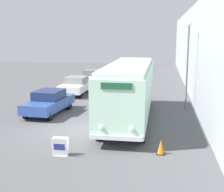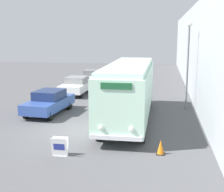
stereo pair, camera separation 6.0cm
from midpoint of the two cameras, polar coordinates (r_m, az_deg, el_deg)
ground_plane at (r=17.13m, az=-6.21°, el=-6.12°), size 80.00×80.00×0.00m
building_wall_right at (r=25.90m, az=14.93°, el=7.75°), size 0.30×60.00×7.40m
vintage_bus at (r=18.38m, az=3.23°, el=1.30°), size 2.44×10.36×3.41m
sign_board at (r=13.52m, az=-9.42°, el=-9.19°), size 0.70×0.31×0.82m
streetlamp at (r=21.74m, az=13.85°, el=7.74°), size 0.36×0.36×5.94m
parked_car_near at (r=20.63m, az=-11.36°, el=-1.06°), size 2.28×4.55×1.53m
parked_car_mid at (r=27.04m, az=-6.45°, el=1.96°), size 2.08×4.38×1.52m
parked_car_far at (r=32.82m, az=-3.57°, el=3.53°), size 2.16×4.46×1.46m
traffic_cone at (r=13.72m, az=9.00°, el=-9.24°), size 0.36×0.36×0.64m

